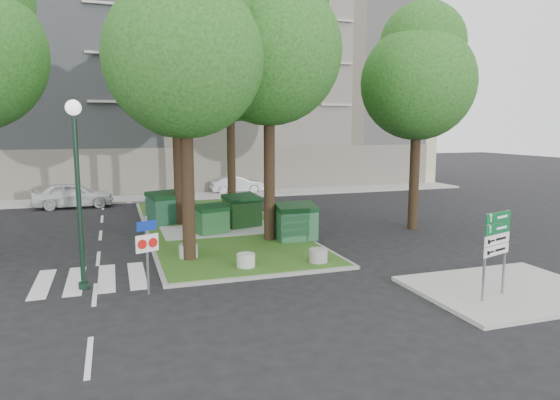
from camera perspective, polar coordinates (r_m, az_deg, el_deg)
name	(u,v)px	position (r m, az deg, el deg)	size (l,w,h in m)	color
ground	(251,279)	(15.48, -3.31, -8.98)	(120.00, 120.00, 0.00)	black
median_island	(216,227)	(23.14, -7.36, -3.03)	(6.00, 16.00, 0.12)	#294C15
median_kerb	(216,227)	(23.14, -7.36, -3.06)	(6.30, 16.30, 0.10)	gray
sidewalk_corner	(507,290)	(15.62, 24.50, -9.36)	(5.00, 4.00, 0.12)	#999993
building_sidewalk	(176,197)	(33.30, -11.75, 0.36)	(42.00, 3.00, 0.12)	#999993
zebra_crossing	(122,276)	(16.43, -17.61, -8.33)	(5.00, 3.00, 0.01)	silver
apartment_building	(161,82)	(40.59, -13.41, 12.96)	(41.00, 12.00, 16.00)	#C1B191
tree_median_near_left	(186,43)	(17.21, -10.65, 17.27)	(5.20, 5.20, 10.53)	black
tree_median_near_right	(271,38)	(20.02, -1.08, 18.07)	(5.60, 5.60, 11.46)	black
tree_median_mid	(177,74)	(23.62, -11.67, 13.96)	(4.80, 4.80, 9.99)	black
tree_median_far	(231,55)	(27.28, -5.61, 16.16)	(5.80, 5.80, 11.93)	black
tree_street_right	(419,72)	(23.38, 15.64, 13.90)	(5.00, 5.00, 10.06)	black
dumpster_a	(166,208)	(23.94, -12.90, -0.89)	(1.92, 1.65, 1.50)	#0F3722
dumpster_b	(211,219)	(21.39, -7.84, -2.20)	(1.54, 1.27, 1.24)	#124019
dumpster_c	(242,211)	(22.68, -4.36, -1.26)	(1.81, 1.47, 1.47)	#113710
dumpster_d	(296,222)	(20.01, 1.83, -2.51)	(1.64, 1.18, 1.49)	#144324
bollard_left	(188,251)	(17.66, -10.44, -5.74)	(0.64, 0.64, 0.46)	#9E9D99
bollard_right	(318,255)	(16.86, 4.40, -6.34)	(0.62, 0.62, 0.44)	gray
bollard_mid	(246,260)	(16.31, -3.92, -6.87)	(0.59, 0.59, 0.42)	#AFAFA9
litter_bin	(270,213)	(23.93, -1.13, -1.50)	(0.44, 0.44, 0.77)	#C4D218
street_lamp	(77,172)	(14.97, -22.18, 2.95)	(0.43, 0.43, 5.35)	black
traffic_sign_pole	(147,245)	(14.18, -14.99, -4.94)	(0.63, 0.29, 2.21)	slate
directional_sign	(496,241)	(14.27, 23.45, -4.34)	(1.10, 0.40, 2.30)	slate
car_white	(73,195)	(30.92, -22.59, 0.56)	(1.76, 4.37, 1.49)	silver
car_silver	(237,184)	(34.96, -4.98, 1.79)	(1.30, 3.72, 1.22)	#9CA0A4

